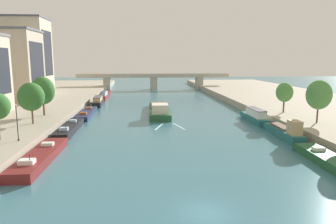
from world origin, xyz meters
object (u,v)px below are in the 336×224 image
(tree_left_nearest, at_px, (43,91))
(moored_boat_left_far, at_px, (98,101))
(moored_boat_right_end, at_px, (284,131))
(tree_right_distant, at_px, (284,92))
(moored_boat_right_second, at_px, (330,161))
(moored_boat_left_second, at_px, (104,96))
(barge_midriver, at_px, (159,109))
(moored_boat_left_downstream, at_px, (87,113))
(lamppost_left_bank, at_px, (17,121))
(tree_right_end_of_row, at_px, (319,95))
(moored_boat_left_midway, at_px, (70,128))
(moored_boat_left_upstream, at_px, (41,156))
(moored_boat_left_gap_after, at_px, (107,93))
(moored_boat_right_lone, at_px, (255,116))
(tree_left_by_lamp, at_px, (31,97))
(bridge_far, at_px, (154,79))

(tree_left_nearest, bearing_deg, moored_boat_left_far, 74.38)
(moored_boat_right_end, xyz_separation_m, tree_right_distant, (6.04, 13.35, 4.67))
(moored_boat_right_second, bearing_deg, moored_boat_left_second, 117.28)
(barge_midriver, distance_m, moored_boat_left_far, 21.25)
(moored_boat_left_downstream, bearing_deg, tree_left_nearest, -126.33)
(lamppost_left_bank, bearing_deg, tree_right_end_of_row, 9.96)
(moored_boat_left_midway, bearing_deg, moored_boat_right_end, -11.60)
(tree_left_nearest, bearing_deg, moored_boat_right_end, -19.02)
(moored_boat_left_second, bearing_deg, moored_boat_left_upstream, -90.59)
(moored_boat_left_gap_after, bearing_deg, moored_boat_left_second, -86.68)
(moored_boat_left_far, bearing_deg, tree_right_end_of_row, -40.71)
(moored_boat_right_lone, distance_m, tree_right_end_of_row, 13.10)
(tree_left_by_lamp, xyz_separation_m, tree_left_nearest, (-0.52, 7.74, 0.24))
(barge_midriver, height_order, moored_boat_left_upstream, barge_midriver)
(moored_boat_right_lone, xyz_separation_m, bridge_far, (-17.15, 69.92, 3.01))
(moored_boat_right_lone, relative_size, lamppost_left_bank, 2.43)
(moored_boat_left_downstream, height_order, moored_boat_right_lone, moored_boat_right_lone)
(moored_boat_left_midway, relative_size, tree_right_distant, 2.42)
(moored_boat_right_end, relative_size, moored_boat_right_lone, 1.02)
(moored_boat_left_second, xyz_separation_m, tree_left_nearest, (-6.86, -37.24, 5.27))
(moored_boat_right_lone, distance_m, lamppost_left_bank, 42.15)
(moored_boat_left_far, bearing_deg, moored_boat_left_downstream, -91.42)
(moored_boat_left_midway, xyz_separation_m, tree_right_end_of_row, (41.40, -4.02, 5.76))
(moored_boat_left_gap_after, bearing_deg, moored_boat_left_downstream, -89.68)
(tree_right_end_of_row, bearing_deg, tree_left_nearest, 167.05)
(bridge_far, bearing_deg, moored_boat_left_midway, -102.83)
(barge_midriver, relative_size, tree_right_distant, 3.70)
(moored_boat_left_far, bearing_deg, moored_boat_left_upstream, -90.64)
(moored_boat_left_gap_after, bearing_deg, moored_boat_left_upstream, -89.93)
(moored_boat_left_gap_after, height_order, moored_boat_right_second, moored_boat_left_gap_after)
(barge_midriver, xyz_separation_m, moored_boat_right_end, (18.27, -23.68, 0.06))
(moored_boat_right_end, distance_m, bridge_far, 84.51)
(barge_midriver, xyz_separation_m, moored_boat_left_gap_after, (-16.16, 39.80, -0.27))
(barge_midriver, bearing_deg, moored_boat_right_lone, -30.86)
(moored_boat_right_lone, bearing_deg, moored_boat_left_gap_after, 124.16)
(barge_midriver, height_order, tree_left_by_lamp, tree_left_by_lamp)
(moored_boat_right_lone, distance_m, tree_left_by_lamp, 40.87)
(barge_midriver, xyz_separation_m, bridge_far, (1.11, 59.01, 3.17))
(bridge_far, bearing_deg, tree_left_nearest, -108.82)
(barge_midriver, relative_size, moored_boat_right_lone, 1.90)
(barge_midriver, height_order, tree_right_end_of_row, tree_right_end_of_row)
(moored_boat_left_upstream, bearing_deg, moored_boat_right_second, -7.55)
(moored_boat_right_lone, distance_m, tree_left_nearest, 40.91)
(moored_boat_left_upstream, height_order, bridge_far, bridge_far)
(barge_midriver, relative_size, tree_left_nearest, 3.03)
(moored_boat_left_downstream, distance_m, tree_left_by_lamp, 18.30)
(moored_boat_left_midway, distance_m, moored_boat_left_gap_after, 56.42)
(moored_boat_left_downstream, bearing_deg, lamppost_left_bank, -98.17)
(moored_boat_left_midway, distance_m, moored_boat_left_far, 31.12)
(barge_midriver, height_order, moored_boat_right_second, barge_midriver)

